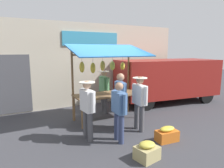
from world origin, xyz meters
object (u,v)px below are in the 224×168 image
(shopper_with_shopping_bag, at_px, (120,97))
(shopper_in_grey_tee, at_px, (88,106))
(produce_crate_near, at_px, (167,134))
(parked_van, at_px, (164,77))
(market_stall, at_px, (107,74))
(produce_crate_side, at_px, (147,151))
(vendor_with_sunhat, at_px, (104,88))
(shopper_in_striped_shirt, at_px, (140,99))
(shopper_with_ponytail, at_px, (119,108))

(shopper_with_shopping_bag, bearing_deg, shopper_in_grey_tee, 116.53)
(shopper_with_shopping_bag, relative_size, produce_crate_near, 2.83)
(parked_van, bearing_deg, shopper_with_shopping_bag, 35.75)
(shopper_with_shopping_bag, bearing_deg, produce_crate_near, -139.80)
(market_stall, bearing_deg, produce_crate_side, 81.72)
(vendor_with_sunhat, xyz_separation_m, shopper_in_striped_shirt, (-0.15, 2.01, 0.00))
(shopper_in_grey_tee, xyz_separation_m, produce_crate_side, (-0.76, 1.48, -0.73))
(shopper_in_grey_tee, height_order, shopper_with_ponytail, shopper_in_grey_tee)
(market_stall, relative_size, shopper_with_shopping_bag, 1.51)
(shopper_with_shopping_bag, distance_m, parked_van, 3.71)
(shopper_in_striped_shirt, height_order, parked_van, parked_van)
(shopper_in_striped_shirt, bearing_deg, market_stall, 18.78)
(market_stall, relative_size, parked_van, 0.54)
(parked_van, distance_m, produce_crate_near, 4.13)
(produce_crate_near, xyz_separation_m, produce_crate_side, (0.99, 0.46, 0.00))
(shopper_in_striped_shirt, height_order, shopper_in_grey_tee, shopper_in_striped_shirt)
(market_stall, xyz_separation_m, parked_van, (-3.22, -0.82, -0.43))
(market_stall, height_order, vendor_with_sunhat, market_stall)
(shopper_in_striped_shirt, relative_size, shopper_with_ponytail, 1.03)
(shopper_in_striped_shirt, height_order, shopper_with_ponytail, shopper_in_striped_shirt)
(shopper_with_ponytail, relative_size, produce_crate_near, 2.62)
(market_stall, height_order, produce_crate_side, market_stall)
(market_stall, height_order, shopper_in_grey_tee, market_stall)
(vendor_with_sunhat, height_order, shopper_in_striped_shirt, shopper_in_striped_shirt)
(vendor_with_sunhat, xyz_separation_m, shopper_with_shopping_bag, (0.28, 1.66, 0.04))
(shopper_in_grey_tee, relative_size, produce_crate_side, 2.97)
(market_stall, relative_size, shopper_in_grey_tee, 1.60)
(parked_van, bearing_deg, shopper_with_ponytail, 41.05)
(vendor_with_sunhat, bearing_deg, parked_van, 94.73)
(shopper_with_shopping_bag, height_order, shopper_with_ponytail, shopper_with_shopping_bag)
(shopper_with_ponytail, bearing_deg, produce_crate_near, -114.30)
(market_stall, relative_size, vendor_with_sunhat, 1.58)
(vendor_with_sunhat, bearing_deg, shopper_with_ponytail, -14.57)
(vendor_with_sunhat, relative_size, shopper_in_grey_tee, 1.01)
(vendor_with_sunhat, distance_m, shopper_in_grey_tee, 2.37)
(market_stall, distance_m, vendor_with_sunhat, 0.97)
(shopper_with_shopping_bag, xyz_separation_m, produce_crate_near, (-0.64, 1.28, -0.78))
(shopper_with_shopping_bag, bearing_deg, produce_crate_side, -177.86)
(market_stall, distance_m, produce_crate_side, 3.04)
(shopper_with_shopping_bag, relative_size, produce_crate_side, 3.15)
(market_stall, bearing_deg, parked_van, -165.70)
(shopper_in_grey_tee, bearing_deg, shopper_with_ponytail, -130.01)
(market_stall, height_order, produce_crate_near, market_stall)
(shopper_with_shopping_bag, xyz_separation_m, produce_crate_side, (0.35, 1.74, -0.78))
(shopper_in_grey_tee, bearing_deg, shopper_in_striped_shirt, -98.69)
(shopper_in_grey_tee, distance_m, parked_van, 4.82)
(shopper_with_ponytail, distance_m, produce_crate_side, 1.24)
(shopper_with_ponytail, height_order, produce_crate_near, shopper_with_ponytail)
(vendor_with_sunhat, relative_size, produce_crate_near, 2.70)
(shopper_with_shopping_bag, xyz_separation_m, shopper_in_grey_tee, (1.11, 0.25, -0.05))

